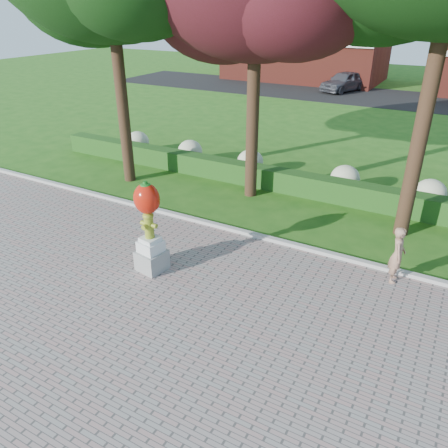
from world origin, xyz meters
name	(u,v)px	position (x,y,z in m)	size (l,w,h in m)	color
ground	(217,291)	(0.00, 0.00, 0.00)	(100.00, 100.00, 0.00)	#235916
walkway	(107,404)	(0.00, -4.00, 0.02)	(40.00, 14.00, 0.04)	gray
curb	(266,238)	(0.00, 3.00, 0.07)	(40.00, 0.18, 0.15)	#ADADA5
lawn_hedge	(311,186)	(0.00, 7.00, 0.40)	(24.00, 0.70, 0.80)	#134314
hydrangea_row	(334,176)	(0.57, 8.00, 0.55)	(20.10, 1.10, 0.99)	#B5BF91
street	(402,99)	(0.00, 28.00, 0.01)	(50.00, 8.00, 0.02)	black
building_left	(306,39)	(-10.00, 34.00, 3.50)	(14.00, 8.00, 7.00)	maroon
hydrant_sculpture	(149,225)	(-2.02, -0.01, 1.38)	(0.79, 0.79, 2.54)	gray
woman	(397,255)	(3.77, 2.60, 0.80)	(0.56, 0.36, 1.52)	#A2765C
parked_car	(344,81)	(-4.85, 29.15, 0.81)	(1.86, 4.63, 1.58)	#46484F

